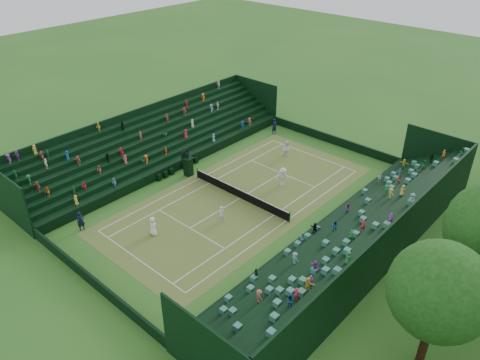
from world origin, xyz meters
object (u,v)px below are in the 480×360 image
(player_far_west, at_px, (286,149))
(player_far_east, at_px, (283,177))
(umpire_chair, at_px, (188,164))
(tennis_net, at_px, (240,194))
(player_near_west, at_px, (153,226))
(player_near_east, at_px, (221,214))

(player_far_west, xyz_separation_m, player_far_east, (3.40, -5.10, 0.03))
(umpire_chair, distance_m, player_far_west, 11.09)
(umpire_chair, bearing_deg, tennis_net, 2.11)
(umpire_chair, relative_size, player_far_east, 1.53)
(player_near_west, xyz_separation_m, player_near_east, (2.92, 5.17, -0.07))
(tennis_net, relative_size, umpire_chair, 3.93)
(tennis_net, xyz_separation_m, player_far_east, (1.50, 4.56, 0.45))
(tennis_net, distance_m, player_far_west, 9.85)
(tennis_net, relative_size, player_near_west, 6.74)
(player_far_west, bearing_deg, player_far_east, -49.75)
(umpire_chair, bearing_deg, player_far_east, 29.93)
(tennis_net, distance_m, umpire_chair, 6.91)
(player_near_west, xyz_separation_m, player_far_east, (3.10, 13.59, 0.11))
(tennis_net, relative_size, player_far_east, 6.00)
(player_near_west, bearing_deg, player_far_east, -90.67)
(player_near_west, distance_m, player_far_east, 13.94)
(player_far_east, bearing_deg, tennis_net, -152.04)
(player_far_west, height_order, player_far_east, player_far_east)
(player_near_east, bearing_deg, umpire_chair, -64.03)
(player_near_west, height_order, player_far_west, player_far_west)
(tennis_net, distance_m, player_near_east, 4.09)
(player_near_east, bearing_deg, player_far_east, -131.44)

